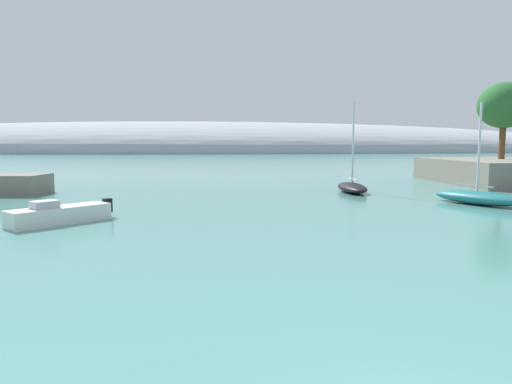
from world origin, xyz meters
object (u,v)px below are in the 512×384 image
object	(u,v)px
sailboat_black_mid_mooring	(352,187)
motorboat_white_foreground	(60,214)
sailboat_teal_near_shore	(477,197)
tree_clump_shore	(504,106)

from	to	relation	value
sailboat_black_mid_mooring	motorboat_white_foreground	xyz separation A→B (m)	(-19.94, -13.99, 0.02)
sailboat_black_mid_mooring	motorboat_white_foreground	world-z (taller)	sailboat_black_mid_mooring
sailboat_teal_near_shore	sailboat_black_mid_mooring	distance (m)	10.58
tree_clump_shore	sailboat_black_mid_mooring	world-z (taller)	tree_clump_shore
tree_clump_shore	motorboat_white_foreground	world-z (taller)	tree_clump_shore
sailboat_teal_near_shore	sailboat_black_mid_mooring	bearing A→B (deg)	-170.15
motorboat_white_foreground	sailboat_black_mid_mooring	bearing A→B (deg)	169.73
tree_clump_shore	sailboat_black_mid_mooring	xyz separation A→B (m)	(-19.31, -9.46, -7.75)
tree_clump_shore	sailboat_black_mid_mooring	size ratio (longest dim) A/B	1.08
sailboat_teal_near_shore	motorboat_white_foreground	bearing A→B (deg)	-105.54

